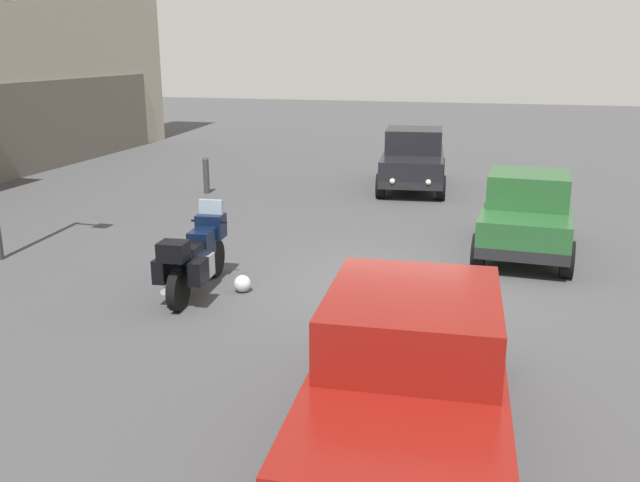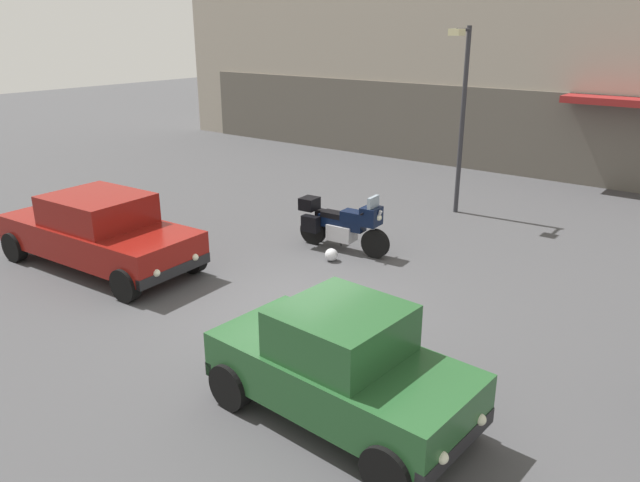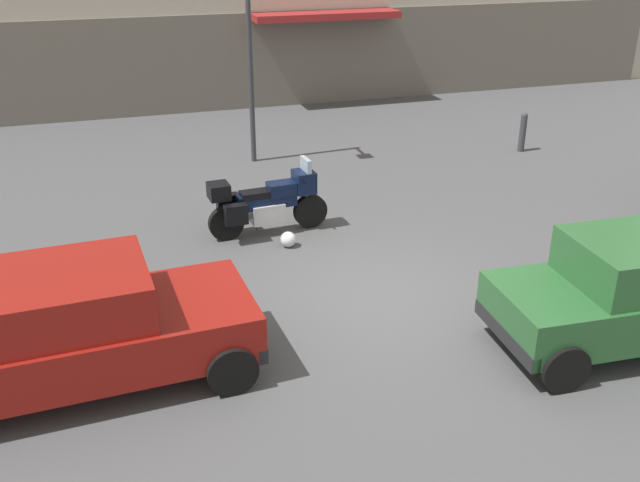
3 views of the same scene
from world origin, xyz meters
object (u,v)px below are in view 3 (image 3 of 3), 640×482
(helmet, at_px, (288,239))
(streetlamp_curbside, at_px, (251,38))
(motorcycle, at_px, (266,202))
(bollard_curbside, at_px, (523,131))
(car_sedan_far, at_px, (69,330))
(car_compact_side, at_px, (622,295))

(helmet, relative_size, streetlamp_curbside, 0.06)
(motorcycle, distance_m, bollard_curbside, 7.89)
(motorcycle, relative_size, streetlamp_curbside, 0.47)
(bollard_curbside, bearing_deg, motorcycle, -157.21)
(car_sedan_far, height_order, streetlamp_curbside, streetlamp_curbside)
(car_compact_side, height_order, bollard_curbside, car_compact_side)
(streetlamp_curbside, relative_size, bollard_curbside, 4.86)
(car_sedan_far, xyz_separation_m, bollard_curbside, (10.66, 6.90, -0.26))
(motorcycle, height_order, streetlamp_curbside, streetlamp_curbside)
(motorcycle, xyz_separation_m, streetlamp_curbside, (0.73, 4.16, 2.28))
(car_sedan_far, xyz_separation_m, car_compact_side, (7.00, -1.26, -0.01))
(motorcycle, relative_size, bollard_curbside, 2.30)
(motorcycle, xyz_separation_m, helmet, (0.22, -0.68, -0.48))
(motorcycle, bearing_deg, car_compact_side, -58.61)
(motorcycle, height_order, helmet, motorcycle)
(motorcycle, bearing_deg, helmet, -76.12)
(car_compact_side, bearing_deg, helmet, 130.85)
(car_compact_side, bearing_deg, bollard_curbside, 69.24)
(streetlamp_curbside, bearing_deg, bollard_curbside, -9.63)
(motorcycle, height_order, car_compact_side, car_compact_side)
(motorcycle, bearing_deg, streetlamp_curbside, 76.17)
(car_sedan_far, relative_size, streetlamp_curbside, 0.97)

